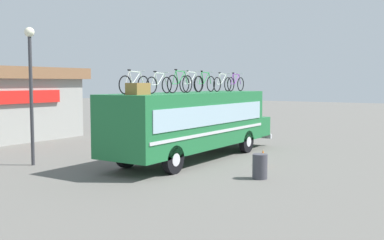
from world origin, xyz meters
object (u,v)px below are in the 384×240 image
Objects in this scene: rooftop_bicycle_2 at (159,84)px; rooftop_bicycle_4 at (191,83)px; bus at (194,121)px; street_lamp at (31,76)px; rooftop_bicycle_1 at (134,84)px; traffic_cone at (263,158)px; rooftop_bicycle_6 at (223,84)px; rooftop_bicycle_3 at (180,83)px; trash_bin at (260,166)px; rooftop_bicycle_7 at (236,83)px; luggage_bag_1 at (138,89)px; rooftop_bicycle_5 at (205,83)px.

rooftop_bicycle_4 is at bearing -0.71° from rooftop_bicycle_2.
street_lamp is (-4.78, 4.65, 1.92)m from bus.
rooftop_bicycle_1 is 4.46m from street_lamp.
traffic_cone is (3.62, -3.61, -2.96)m from rooftop_bicycle_1.
bus is 6.24× the size of rooftop_bicycle_6.
rooftop_bicycle_3 is at bearing -52.34° from street_lamp.
trash_bin is at bearing -137.98° from rooftop_bicycle_6.
rooftop_bicycle_7 reaches higher than rooftop_bicycle_6.
bus is at bearing -2.69° from rooftop_bicycle_2.
rooftop_bicycle_3 is 4.44m from rooftop_bicycle_7.
rooftop_bicycle_3 reaches higher than trash_bin.
luggage_bag_1 is 0.44× the size of rooftop_bicycle_7.
rooftop_bicycle_5 is at bearing -3.97° from rooftop_bicycle_1.
luggage_bag_1 is at bearing -176.41° from bus.
street_lamp is at bearing 122.12° from traffic_cone.
luggage_bag_1 is at bearing 115.68° from trash_bin.
rooftop_bicycle_6 is 1.13m from rooftop_bicycle_7.
traffic_cone is at bearing -53.30° from rooftop_bicycle_2.
bus is 1.99m from rooftop_bicycle_3.
trash_bin is (1.27, -4.54, -2.85)m from rooftop_bicycle_1.
luggage_bag_1 is 2.93m from rooftop_bicycle_3.
rooftop_bicycle_1 is at bearing 173.77° from rooftop_bicycle_6.
rooftop_bicycle_6 is at bearing 42.02° from trash_bin.
street_lamp is at bearing 127.66° from rooftop_bicycle_3.
luggage_bag_1 is 5.84m from traffic_cone.
luggage_bag_1 is at bearing -131.96° from rooftop_bicycle_1.
rooftop_bicycle_2 is at bearing 126.70° from traffic_cone.
rooftop_bicycle_6 is 1.98× the size of trash_bin.
traffic_cone is (2.47, -3.31, -2.94)m from rooftop_bicycle_2.
street_lamp is (-8.07, 4.97, 0.32)m from rooftop_bicycle_7.
trash_bin is at bearing -88.26° from rooftop_bicycle_2.
rooftop_bicycle_3 is at bearing -172.36° from rooftop_bicycle_4.
rooftop_bicycle_4 reaches higher than rooftop_bicycle_1.
rooftop_bicycle_3 reaches higher than rooftop_bicycle_7.
rooftop_bicycle_1 reaches higher than trash_bin.
traffic_cone is at bearing -86.17° from rooftop_bicycle_4.
rooftop_bicycle_4 is at bearing -179.71° from rooftop_bicycle_5.
trash_bin is at bearing -73.57° from street_lamp.
street_lamp is at bearing 118.45° from rooftop_bicycle_2.
rooftop_bicycle_2 is 0.95× the size of rooftop_bicycle_7.
rooftop_bicycle_6 is (1.09, -0.30, -0.02)m from rooftop_bicycle_5.
rooftop_bicycle_7 is (2.22, -0.41, -0.02)m from rooftop_bicycle_5.
rooftop_bicycle_3 is 4.52m from traffic_cone.
rooftop_bicycle_4 reaches higher than rooftop_bicycle_6.
street_lamp reaches higher than rooftop_bicycle_7.
bus is 1.94× the size of street_lamp.
luggage_bag_1 reaches higher than trash_bin.
rooftop_bicycle_1 is 1.18m from rooftop_bicycle_2.
trash_bin is at bearing -74.30° from rooftop_bicycle_1.
trash_bin is (-2.19, -4.13, -1.25)m from bus.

